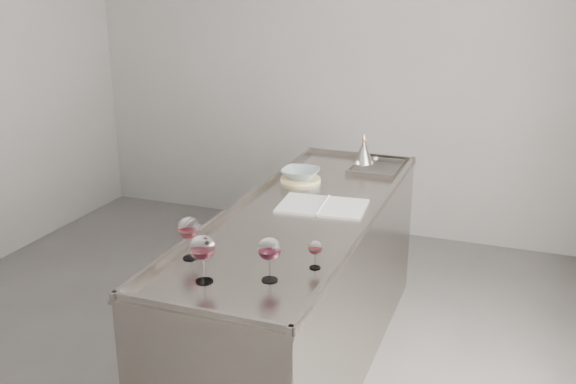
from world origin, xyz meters
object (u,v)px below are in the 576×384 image
at_px(wine_glass_right, 269,250).
at_px(notebook, 323,206).
at_px(wine_funnel, 363,154).
at_px(wine_glass_small, 315,249).
at_px(wine_glass_middle, 203,249).
at_px(counter, 304,290).
at_px(ceramic_bowl, 301,173).
at_px(wine_glass_left, 189,229).

height_order(wine_glass_right, notebook, wine_glass_right).
xyz_separation_m(notebook, wine_funnel, (-0.01, 0.94, 0.06)).
distance_m(wine_glass_small, notebook, 0.78).
bearing_deg(wine_funnel, wine_glass_middle, -94.86).
bearing_deg(wine_funnel, wine_glass_right, -87.57).
distance_m(counter, wine_glass_right, 1.04).
bearing_deg(notebook, wine_funnel, 85.91).
height_order(ceramic_bowl, wine_funnel, wine_funnel).
bearing_deg(wine_funnel, wine_glass_small, -82.70).
bearing_deg(wine_funnel, notebook, -89.29).
height_order(wine_glass_right, wine_funnel, wine_funnel).
xyz_separation_m(wine_glass_right, wine_funnel, (-0.08, 1.87, -0.07)).
height_order(wine_glass_middle, wine_funnel, same).
distance_m(wine_glass_right, wine_glass_small, 0.23).
height_order(wine_glass_right, ceramic_bowl, wine_glass_right).
distance_m(counter, wine_funnel, 1.17).
bearing_deg(wine_glass_middle, counter, 83.37).
bearing_deg(wine_glass_small, counter, 112.84).
xyz_separation_m(wine_glass_middle, wine_glass_small, (0.38, 0.29, -0.06)).
distance_m(wine_glass_left, wine_glass_right, 0.42).
height_order(wine_glass_left, ceramic_bowl, wine_glass_left).
xyz_separation_m(wine_glass_left, wine_glass_right, (0.41, -0.08, -0.00)).
distance_m(notebook, ceramic_bowl, 0.49).
bearing_deg(wine_glass_middle, wine_funnel, 85.14).
bearing_deg(wine_glass_small, notebook, 105.27).
relative_size(wine_glass_left, wine_glass_right, 1.02).
bearing_deg(wine_glass_middle, ceramic_bowl, 93.67).
xyz_separation_m(wine_glass_left, wine_glass_middle, (0.17, -0.19, 0.01)).
bearing_deg(counter, wine_glass_small, -67.16).
bearing_deg(ceramic_bowl, wine_glass_middle, -86.33).
distance_m(wine_glass_right, ceramic_bowl, 1.38).
xyz_separation_m(wine_glass_left, ceramic_bowl, (0.07, 1.26, -0.09)).
relative_size(counter, wine_glass_small, 18.99).
xyz_separation_m(wine_glass_left, wine_glass_small, (0.55, 0.10, -0.05)).
relative_size(wine_glass_small, ceramic_bowl, 0.55).
distance_m(counter, notebook, 0.49).
height_order(wine_glass_middle, wine_glass_right, wine_glass_middle).
height_order(wine_glass_small, ceramic_bowl, wine_glass_small).
distance_m(wine_glass_small, ceramic_bowl, 1.25).
bearing_deg(counter, wine_glass_right, -80.58).
xyz_separation_m(ceramic_bowl, wine_funnel, (0.26, 0.53, 0.01)).
distance_m(wine_glass_left, wine_glass_middle, 0.25).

